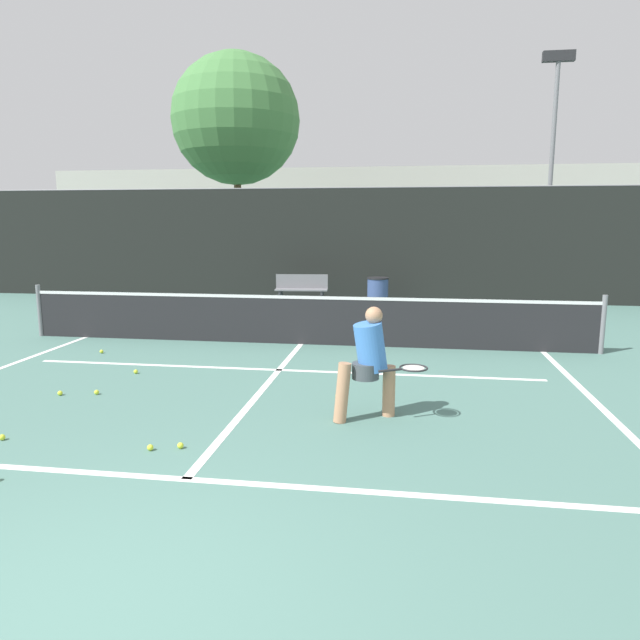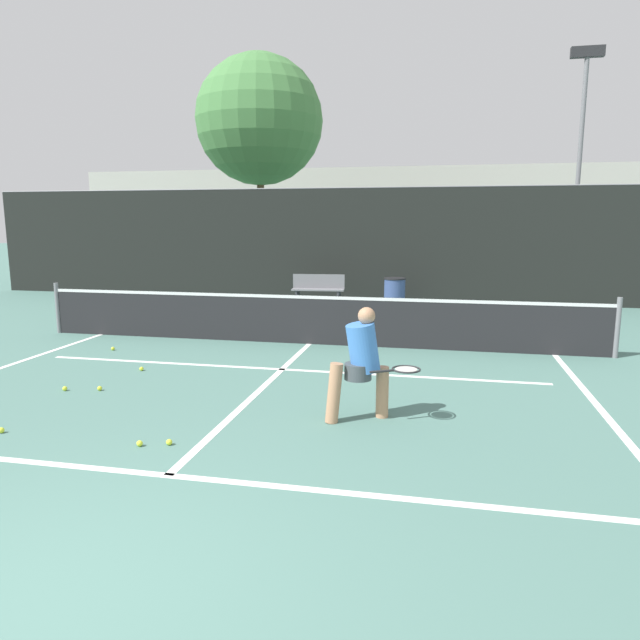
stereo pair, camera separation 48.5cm
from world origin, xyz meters
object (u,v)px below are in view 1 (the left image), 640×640
player_practicing (369,360)px  parked_car (261,266)px  courtside_bench (302,289)px  trash_bin (378,292)px

player_practicing → parked_car: parked_car is taller
courtside_bench → player_practicing: bearing=-79.8°
trash_bin → courtside_bench: bearing=-176.0°
player_practicing → parked_car: 15.62m
trash_bin → parked_car: size_ratio=0.17×
trash_bin → parked_car: parked_car is taller
courtside_bench → parked_car: bearing=110.1°
trash_bin → player_practicing: bearing=-87.9°
trash_bin → parked_car: bearing=131.3°
trash_bin → parked_car: (-4.75, 5.41, 0.24)m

